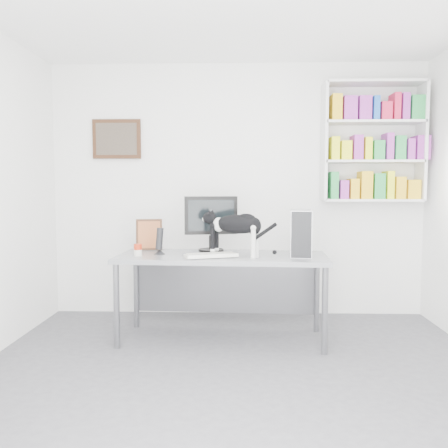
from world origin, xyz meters
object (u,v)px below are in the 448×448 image
(pc_tower, at_px, (301,233))
(leaning_print, at_px, (149,234))
(bookshelf, at_px, (373,142))
(monitor, at_px, (211,223))
(cat, at_px, (236,235))
(keyboard, at_px, (211,255))
(speaker, at_px, (160,240))
(soup_can, at_px, (138,250))
(desk, at_px, (222,297))

(pc_tower, relative_size, leaning_print, 1.31)
(bookshelf, xyz_separation_m, monitor, (-1.65, -0.54, -0.81))
(bookshelf, relative_size, cat, 1.97)
(bookshelf, height_order, cat, bookshelf)
(keyboard, distance_m, cat, 0.28)
(keyboard, bearing_deg, bookshelf, 10.95)
(keyboard, distance_m, speaker, 0.52)
(monitor, distance_m, soup_can, 0.74)
(desk, distance_m, soup_can, 0.87)
(keyboard, height_order, speaker, speaker)
(speaker, distance_m, leaning_print, 0.32)
(leaning_print, height_order, soup_can, leaning_print)
(monitor, bearing_deg, keyboard, -97.14)
(monitor, distance_m, leaning_print, 0.62)
(speaker, bearing_deg, pc_tower, 27.15)
(desk, xyz_separation_m, leaning_print, (-0.72, 0.30, 0.54))
(desk, bearing_deg, soup_can, -170.32)
(monitor, height_order, speaker, monitor)
(desk, distance_m, cat, 0.61)
(speaker, bearing_deg, leaning_print, 145.56)
(keyboard, bearing_deg, desk, 40.42)
(speaker, bearing_deg, monitor, 52.41)
(keyboard, bearing_deg, cat, -9.57)
(speaker, height_order, leaning_print, leaning_print)
(bookshelf, height_order, monitor, bookshelf)
(pc_tower, bearing_deg, desk, -173.85)
(soup_can, bearing_deg, leaning_print, 85.78)
(soup_can, height_order, cat, cat)
(bookshelf, distance_m, speaker, 2.42)
(monitor, xyz_separation_m, keyboard, (0.02, -0.38, -0.25))
(leaning_print, bearing_deg, keyboard, -45.41)
(desk, relative_size, keyboard, 4.13)
(speaker, height_order, soup_can, speaker)
(speaker, xyz_separation_m, leaning_print, (-0.15, 0.28, 0.03))
(bookshelf, xyz_separation_m, soup_can, (-2.28, -0.85, -1.02))
(desk, relative_size, leaning_print, 6.01)
(pc_tower, relative_size, soup_can, 3.83)
(leaning_print, distance_m, cat, 0.94)
(desk, height_order, cat, cat)
(monitor, relative_size, speaker, 2.12)
(soup_can, bearing_deg, keyboard, -6.01)
(bookshelf, distance_m, desk, 2.25)
(desk, height_order, monitor, monitor)
(speaker, bearing_deg, keyboard, 7.80)
(speaker, relative_size, leaning_print, 0.81)
(monitor, bearing_deg, desk, -74.26)
(keyboard, height_order, leaning_print, leaning_print)
(leaning_print, height_order, cat, cat)
(monitor, relative_size, pc_tower, 1.31)
(pc_tower, distance_m, speaker, 1.27)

